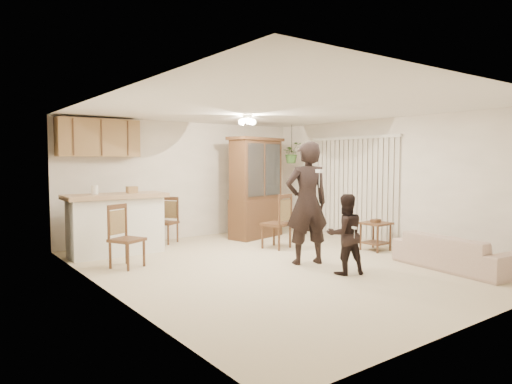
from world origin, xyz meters
TOP-DOWN VIEW (x-y plane):
  - floor at (0.00, 0.00)m, footprint 6.50×6.50m
  - ceiling at (0.00, 0.00)m, footprint 5.50×6.50m
  - wall_back at (0.00, 3.25)m, footprint 5.50×0.02m
  - wall_front at (0.00, -3.25)m, footprint 5.50×0.02m
  - wall_left at (-2.75, 0.00)m, footprint 0.02×6.50m
  - wall_right at (2.75, 0.00)m, footprint 0.02×6.50m
  - breakfast_bar at (-1.85, 2.35)m, footprint 1.60×0.55m
  - bar_top at (-1.85, 2.35)m, footprint 1.75×0.70m
  - upper_cabinets at (-1.90, 3.07)m, footprint 1.50×0.34m
  - vertical_blinds at (2.71, 0.90)m, footprint 0.06×2.30m
  - ceiling_fixture at (0.20, 1.20)m, footprint 0.36×0.36m
  - hanging_plant at (2.30, 2.40)m, footprint 0.43×0.37m
  - plant_cord at (2.30, 2.40)m, footprint 0.01×0.01m
  - sofa at (1.97, -1.82)m, footprint 0.92×1.94m
  - adult at (0.39, -0.19)m, footprint 0.76×0.62m
  - child at (0.38, -1.03)m, footprint 0.79×0.71m
  - china_hutch at (1.24, 2.35)m, footprint 1.46×0.86m
  - side_table at (2.17, -0.15)m, footprint 0.50×0.50m
  - chair_bar at (-2.06, 1.28)m, footprint 0.59×0.59m
  - chair_hutch_left at (-0.64, 2.89)m, footprint 0.57×0.57m
  - chair_hutch_right at (0.82, 1.13)m, footprint 0.58×0.58m
  - controller_adult at (0.24, -0.62)m, footprint 0.11×0.18m
  - controller_child at (0.28, -1.29)m, footprint 0.07×0.11m

SIDE VIEW (x-z plane):
  - floor at x=0.00m, z-range 0.00..0.00m
  - chair_hutch_left at x=-0.64m, z-range -0.20..0.73m
  - side_table at x=2.17m, z-range -0.02..0.57m
  - chair_bar at x=-2.06m, z-range -0.22..0.77m
  - chair_hutch_right at x=0.82m, z-range -0.23..0.82m
  - sofa at x=1.97m, z-range 0.00..0.73m
  - breakfast_bar at x=-1.85m, z-range 0.00..1.00m
  - child at x=0.38m, z-range 0.00..1.35m
  - controller_child at x=0.28m, z-range 0.71..0.74m
  - adult at x=0.39m, z-range 0.00..1.80m
  - bar_top at x=-1.85m, z-range 1.01..1.09m
  - china_hutch at x=1.24m, z-range -0.01..2.15m
  - vertical_blinds at x=2.71m, z-range 0.05..2.15m
  - wall_back at x=0.00m, z-range 0.00..2.50m
  - wall_front at x=0.00m, z-range 0.00..2.50m
  - wall_left at x=-2.75m, z-range 0.00..2.50m
  - wall_right at x=2.75m, z-range 0.00..2.50m
  - controller_adult at x=0.24m, z-range 1.49..1.55m
  - hanging_plant at x=2.30m, z-range 1.61..2.09m
  - upper_cabinets at x=-1.90m, z-range 1.75..2.45m
  - plant_cord at x=2.30m, z-range 1.85..2.50m
  - ceiling_fixture at x=0.20m, z-range 2.30..2.50m
  - ceiling at x=0.00m, z-range 2.49..2.51m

